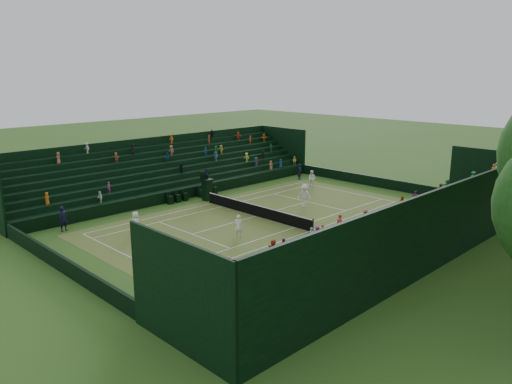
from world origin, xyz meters
The scene contains 17 objects.
ground centered at (0.00, 0.00, 0.00)m, with size 160.00×160.00×0.00m, color #335D1D.
court_surface centered at (0.00, 0.00, 0.01)m, with size 12.97×26.77×0.01m, color #396622.
perimeter_wall_north centered at (0.00, 15.88, 0.50)m, with size 17.17×0.20×1.00m, color black.
perimeter_wall_south centered at (0.00, -15.88, 0.50)m, with size 17.17×0.20×1.00m, color black.
perimeter_wall_east centered at (8.48, 0.00, 0.50)m, with size 0.20×31.77×1.00m, color black.
perimeter_wall_west centered at (-8.48, 0.00, 0.50)m, with size 0.20×31.77×1.00m, color black.
north_grandstand centered at (12.66, 0.00, 1.55)m, with size 6.60×32.00×4.90m.
south_grandstand centered at (-12.66, 0.00, 1.55)m, with size 6.60×32.00×4.90m.
tennis_net centered at (0.00, 0.00, 0.53)m, with size 11.67×0.10×1.06m.
umpire_chair centered at (-6.65, 0.45, 1.24)m, with size 0.92×0.92×2.90m.
courtside_chairs centered at (-7.99, -0.12, 0.38)m, with size 0.47×5.44×1.02m.
player_near_west centered at (-2.81, -9.18, 0.83)m, with size 0.81×0.53×1.66m, color white.
player_near_east centered at (2.79, -4.47, 0.82)m, with size 0.59×0.39×1.63m, color white.
player_far_west centered at (-3.51, 11.34, 0.83)m, with size 0.80×0.63×1.65m, color white.
player_far_east centered at (0.78, 5.04, 0.97)m, with size 1.25×0.72×1.93m, color white.
line_judge_north centered at (-6.53, 12.99, 0.85)m, with size 0.62×0.41×1.70m, color black.
line_judge_south centered at (-7.11, -12.49, 0.92)m, with size 0.67×0.44×1.84m, color black.
Camera 1 is at (27.09, -26.81, 11.29)m, focal length 35.00 mm.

